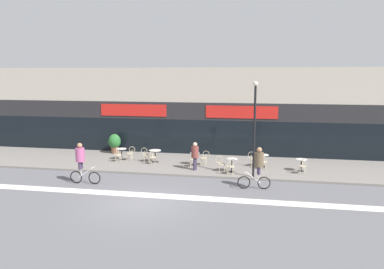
{
  "coord_description": "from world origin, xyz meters",
  "views": [
    {
      "loc": [
        5.04,
        -15.23,
        5.67
      ],
      "look_at": [
        1.19,
        5.83,
        2.18
      ],
      "focal_mm": 35.0,
      "sensor_mm": 36.0,
      "label": 1
    }
  ],
  "objects_px": {
    "cafe_chair_2_near": "(193,159)",
    "cyclist_0": "(81,160)",
    "pedestrian_near_end": "(195,154)",
    "planter_pot": "(115,143)",
    "bistro_table_1": "(155,154)",
    "bistro_table_3": "(232,162)",
    "cafe_chair_0_side": "(131,152)",
    "cafe_chair_3_side": "(221,163)",
    "cyclist_1": "(258,164)",
    "lamp_post": "(255,123)",
    "cafe_chair_2_side": "(205,157)",
    "cafe_chair_5_near": "(303,165)",
    "cafe_chair_1_near": "(152,156)",
    "bistro_table_0": "(121,152)",
    "cafe_chair_4_side": "(253,158)",
    "cafe_chair_1_side": "(146,154)",
    "cafe_chair_3_near": "(231,166)",
    "cafe_chair_4_near": "(263,161)",
    "bistro_table_4": "(263,158)",
    "bistro_table_2": "(195,156)",
    "bistro_table_5": "(301,163)",
    "cafe_chair_0_near": "(118,154)"
  },
  "relations": [
    {
      "from": "cafe_chair_1_side",
      "to": "cyclist_0",
      "type": "xyz_separation_m",
      "value": [
        -1.95,
        -4.84,
        0.65
      ]
    },
    {
      "from": "cafe_chair_5_near",
      "to": "lamp_post",
      "type": "relative_size",
      "value": 0.17
    },
    {
      "from": "pedestrian_near_end",
      "to": "planter_pot",
      "type": "bearing_deg",
      "value": -12.63
    },
    {
      "from": "cafe_chair_4_near",
      "to": "cafe_chair_1_side",
      "type": "bearing_deg",
      "value": 81.02
    },
    {
      "from": "lamp_post",
      "to": "cyclist_0",
      "type": "bearing_deg",
      "value": -164.26
    },
    {
      "from": "bistro_table_4",
      "to": "cafe_chair_1_near",
      "type": "relative_size",
      "value": 0.83
    },
    {
      "from": "bistro_table_2",
      "to": "cyclist_1",
      "type": "bearing_deg",
      "value": -45.42
    },
    {
      "from": "cafe_chair_2_near",
      "to": "cyclist_0",
      "type": "relative_size",
      "value": 0.42
    },
    {
      "from": "bistro_table_1",
      "to": "cafe_chair_3_side",
      "type": "bearing_deg",
      "value": -19.37
    },
    {
      "from": "cafe_chair_1_near",
      "to": "planter_pot",
      "type": "xyz_separation_m",
      "value": [
        -3.56,
        2.74,
        0.24
      ]
    },
    {
      "from": "bistro_table_0",
      "to": "cafe_chair_2_near",
      "type": "bearing_deg",
      "value": -12.49
    },
    {
      "from": "bistro_table_1",
      "to": "cyclist_0",
      "type": "bearing_deg",
      "value": -117.98
    },
    {
      "from": "cyclist_0",
      "to": "cafe_chair_3_near",
      "type": "bearing_deg",
      "value": 18.84
    },
    {
      "from": "cafe_chair_0_side",
      "to": "lamp_post",
      "type": "xyz_separation_m",
      "value": [
        7.91,
        -2.62,
        2.46
      ]
    },
    {
      "from": "bistro_table_3",
      "to": "cafe_chair_0_side",
      "type": "height_order",
      "value": "cafe_chair_0_side"
    },
    {
      "from": "cafe_chair_2_near",
      "to": "cafe_chair_3_side",
      "type": "height_order",
      "value": "same"
    },
    {
      "from": "cyclist_0",
      "to": "cafe_chair_0_near",
      "type": "bearing_deg",
      "value": 85.99
    },
    {
      "from": "bistro_table_2",
      "to": "planter_pot",
      "type": "xyz_separation_m",
      "value": [
        -6.14,
        2.34,
        0.24
      ]
    },
    {
      "from": "cafe_chair_3_near",
      "to": "cafe_chair_4_side",
      "type": "height_order",
      "value": "same"
    },
    {
      "from": "planter_pot",
      "to": "cyclist_1",
      "type": "distance_m",
      "value": 11.81
    },
    {
      "from": "bistro_table_3",
      "to": "cafe_chair_0_side",
      "type": "bearing_deg",
      "value": 165.21
    },
    {
      "from": "bistro_table_4",
      "to": "cafe_chair_1_near",
      "type": "xyz_separation_m",
      "value": [
        -6.75,
        -0.62,
        -0.01
      ]
    },
    {
      "from": "planter_pot",
      "to": "cafe_chair_4_near",
      "type": "bearing_deg",
      "value": -14.91
    },
    {
      "from": "cafe_chair_3_near",
      "to": "cafe_chair_2_side",
      "type": "bearing_deg",
      "value": 49.66
    },
    {
      "from": "bistro_table_4",
      "to": "cyclist_0",
      "type": "relative_size",
      "value": 0.35
    },
    {
      "from": "bistro_table_1",
      "to": "cyclist_0",
      "type": "relative_size",
      "value": 0.36
    },
    {
      "from": "cafe_chair_4_near",
      "to": "lamp_post",
      "type": "relative_size",
      "value": 0.17
    },
    {
      "from": "bistro_table_5",
      "to": "cafe_chair_4_near",
      "type": "bearing_deg",
      "value": 179.14
    },
    {
      "from": "cafe_chair_4_near",
      "to": "pedestrian_near_end",
      "type": "relative_size",
      "value": 0.55
    },
    {
      "from": "bistro_table_0",
      "to": "planter_pot",
      "type": "distance_m",
      "value": 2.25
    },
    {
      "from": "cafe_chair_0_side",
      "to": "cafe_chair_3_near",
      "type": "relative_size",
      "value": 1.0
    },
    {
      "from": "bistro_table_1",
      "to": "cafe_chair_0_near",
      "type": "xyz_separation_m",
      "value": [
        -2.33,
        -0.38,
        -0.04
      ]
    },
    {
      "from": "cafe_chair_0_side",
      "to": "pedestrian_near_end",
      "type": "distance_m",
      "value": 4.87
    },
    {
      "from": "cafe_chair_5_near",
      "to": "cyclist_1",
      "type": "bearing_deg",
      "value": 131.54
    },
    {
      "from": "bistro_table_4",
      "to": "bistro_table_5",
      "type": "height_order",
      "value": "bistro_table_4"
    },
    {
      "from": "lamp_post",
      "to": "bistro_table_1",
      "type": "bearing_deg",
      "value": 159.09
    },
    {
      "from": "bistro_table_0",
      "to": "bistro_table_5",
      "type": "relative_size",
      "value": 1.04
    },
    {
      "from": "cafe_chair_1_side",
      "to": "cafe_chair_2_near",
      "type": "distance_m",
      "value": 3.32
    },
    {
      "from": "bistro_table_1",
      "to": "cafe_chair_2_side",
      "type": "height_order",
      "value": "cafe_chair_2_side"
    },
    {
      "from": "cafe_chair_5_near",
      "to": "cafe_chair_4_side",
      "type": "bearing_deg",
      "value": 57.42
    },
    {
      "from": "bistro_table_0",
      "to": "cafe_chair_0_side",
      "type": "distance_m",
      "value": 0.63
    },
    {
      "from": "cafe_chair_4_near",
      "to": "planter_pot",
      "type": "xyz_separation_m",
      "value": [
        -10.31,
        2.75,
        0.24
      ]
    },
    {
      "from": "lamp_post",
      "to": "cafe_chair_3_side",
      "type": "bearing_deg",
      "value": 155.65
    },
    {
      "from": "cafe_chair_3_side",
      "to": "cyclist_1",
      "type": "height_order",
      "value": "cyclist_1"
    },
    {
      "from": "cafe_chair_3_side",
      "to": "bistro_table_3",
      "type": "bearing_deg",
      "value": -5.08
    },
    {
      "from": "cafe_chair_1_near",
      "to": "cafe_chair_5_near",
      "type": "bearing_deg",
      "value": -89.96
    },
    {
      "from": "bistro_table_0",
      "to": "cafe_chair_2_side",
      "type": "bearing_deg",
      "value": -4.86
    },
    {
      "from": "cafe_chair_1_near",
      "to": "lamp_post",
      "type": "distance_m",
      "value": 6.9
    },
    {
      "from": "bistro_table_2",
      "to": "bistro_table_5",
      "type": "height_order",
      "value": "bistro_table_2"
    },
    {
      "from": "bistro_table_0",
      "to": "planter_pot",
      "type": "height_order",
      "value": "planter_pot"
    }
  ]
}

